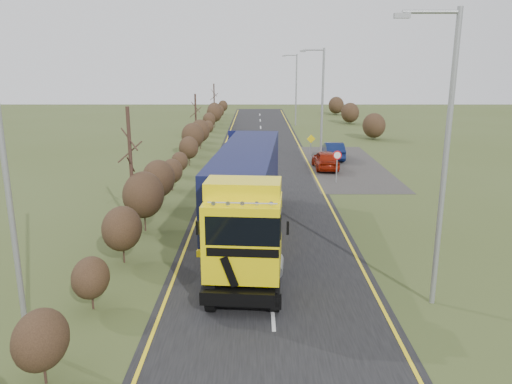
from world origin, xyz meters
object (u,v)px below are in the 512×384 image
at_px(car_red_hatchback, 326,160).
at_px(car_blue_sedan, 333,151).
at_px(speed_sign, 337,161).
at_px(streetlight_near, 442,150).
at_px(lorry, 247,190).

xyz_separation_m(car_red_hatchback, car_blue_sedan, (1.20, 4.08, -0.01)).
distance_m(car_blue_sedan, speed_sign, 8.65).
bearing_deg(streetlight_near, lorry, 135.26).
distance_m(streetlight_near, speed_sign, 18.11).
height_order(streetlight_near, speed_sign, streetlight_near).
distance_m(car_red_hatchback, streetlight_near, 22.65).
bearing_deg(car_blue_sedan, speed_sign, 84.01).
distance_m(car_blue_sedan, streetlight_near, 26.66).
distance_m(car_red_hatchback, speed_sign, 4.55).
bearing_deg(car_red_hatchback, speed_sign, 90.69).
xyz_separation_m(lorry, streetlight_near, (6.36, -6.30, 2.93)).
bearing_deg(speed_sign, car_blue_sedan, 83.02).
relative_size(streetlight_near, speed_sign, 4.34).
height_order(lorry, speed_sign, lorry).
relative_size(lorry, car_red_hatchback, 3.56).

